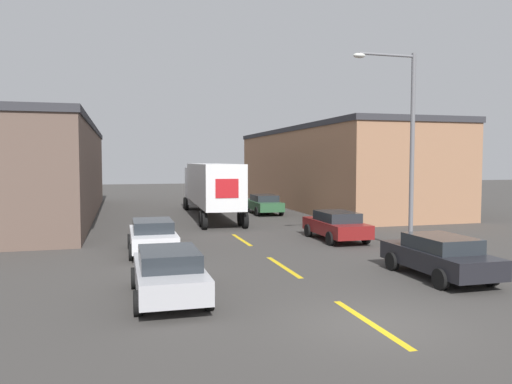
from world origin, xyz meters
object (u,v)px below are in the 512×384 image
parked_car_right_near (439,255)px  parked_car_right_far (264,204)px  parked_car_left_far (153,235)px  parked_car_right_mid (336,225)px  street_lamp (405,137)px  semi_truck (210,185)px  parked_car_left_near (169,272)px

parked_car_right_near → parked_car_right_far: size_ratio=1.00×
parked_car_left_far → parked_car_right_near: bearing=-38.4°
parked_car_right_mid → parked_car_left_far: 9.38m
street_lamp → semi_truck: bearing=111.1°
parked_car_right_far → parked_car_right_mid: bearing=-90.0°
semi_truck → street_lamp: bearing=-66.5°
parked_car_right_mid → parked_car_right_near: bearing=-90.0°
semi_truck → parked_car_right_mid: semi_truck is taller
parked_car_left_near → street_lamp: street_lamp is taller
parked_car_left_near → parked_car_right_far: bearing=67.1°
parked_car_right_mid → parked_car_left_far: same height
semi_truck → parked_car_left_near: (-4.94, -21.15, -1.56)m
parked_car_left_near → parked_car_right_near: (9.30, 0.21, 0.00)m
parked_car_right_near → semi_truck: bearing=101.8°
parked_car_left_near → parked_car_left_far: (0.00, 7.58, 0.00)m
semi_truck → parked_car_right_near: semi_truck is taller
semi_truck → parked_car_right_far: semi_truck is taller
parked_car_left_near → parked_car_right_near: 9.31m
parked_car_right_near → street_lamp: (1.76, 5.09, 4.36)m
parked_car_right_mid → parked_car_left_far: bearing=-172.7°
parked_car_left_near → semi_truck: bearing=76.9°
semi_truck → parked_car_right_far: 4.73m
parked_car_left_near → parked_car_right_far: size_ratio=1.00×
parked_car_right_near → parked_car_right_mid: size_ratio=1.00×
parked_car_left_far → parked_car_right_far: 17.23m
street_lamp → parked_car_left_far: bearing=168.4°
parked_car_right_far → street_lamp: (1.76, -16.78, 4.36)m
parked_car_right_far → street_lamp: 17.42m
parked_car_right_mid → parked_car_right_far: 13.30m
parked_car_left_far → semi_truck: bearing=70.0°
parked_car_left_near → parked_car_right_near: size_ratio=1.00×
parked_car_left_near → parked_car_right_mid: bearing=43.3°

